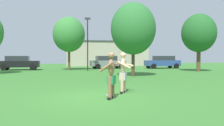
{
  "coord_description": "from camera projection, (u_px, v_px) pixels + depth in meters",
  "views": [
    {
      "loc": [
        -1.23,
        -9.07,
        1.6
      ],
      "look_at": [
        0.87,
        1.33,
        1.27
      ],
      "focal_mm": 38.2,
      "sensor_mm": 36.0,
      "label": 1
    }
  ],
  "objects": [
    {
      "name": "ground_plane",
      "position": [
        97.0,
        97.0,
        9.17
      ],
      "size": [
        80.0,
        80.0,
        0.0
      ],
      "primitive_type": "plane",
      "color": "#38752D"
    },
    {
      "name": "player_with_cap",
      "position": [
        123.0,
        70.0,
        10.19
      ],
      "size": [
        0.78,
        0.77,
        1.76
      ],
      "color": "black",
      "rests_on": "ground_plane"
    },
    {
      "name": "player_in_green",
      "position": [
        111.0,
        74.0,
        8.79
      ],
      "size": [
        0.77,
        0.77,
        1.73
      ],
      "color": "black",
      "rests_on": "ground_plane"
    },
    {
      "name": "frisbee",
      "position": [
        109.0,
        95.0,
        9.51
      ],
      "size": [
        0.26,
        0.26,
        0.03
      ],
      "primitive_type": "cylinder",
      "color": "white",
      "rests_on": "ground_plane"
    },
    {
      "name": "car_blue_near_post",
      "position": [
        163.0,
        62.0,
        30.31
      ],
      "size": [
        4.31,
        2.04,
        1.58
      ],
      "color": "#2D478C",
      "rests_on": "ground_plane"
    },
    {
      "name": "car_black_mid_lot",
      "position": [
        19.0,
        63.0,
        26.73
      ],
      "size": [
        4.34,
        2.1,
        1.58
      ],
      "color": "black",
      "rests_on": "ground_plane"
    },
    {
      "name": "car_gray_far_end",
      "position": [
        107.0,
        62.0,
        29.79
      ],
      "size": [
        4.46,
        2.37,
        1.58
      ],
      "color": "slate",
      "rests_on": "ground_plane"
    },
    {
      "name": "lamp_post",
      "position": [
        88.0,
        38.0,
        25.33
      ],
      "size": [
        0.6,
        0.24,
        5.64
      ],
      "color": "black",
      "rests_on": "ground_plane"
    },
    {
      "name": "outbuilding_behind_lot",
      "position": [
        106.0,
        53.0,
        39.89
      ],
      "size": [
        13.51,
        6.4,
        3.97
      ],
      "color": "#B2A893",
      "rests_on": "ground_plane"
    },
    {
      "name": "tree_right_field",
      "position": [
        69.0,
        34.0,
        26.48
      ],
      "size": [
        3.55,
        3.55,
        5.93
      ],
      "color": "brown",
      "rests_on": "ground_plane"
    },
    {
      "name": "tree_behind_players",
      "position": [
        133.0,
        29.0,
        18.48
      ],
      "size": [
        3.49,
        3.49,
        5.72
      ],
      "color": "#4C3823",
      "rests_on": "ground_plane"
    },
    {
      "name": "tree_near_building",
      "position": [
        199.0,
        33.0,
        24.14
      ],
      "size": [
        3.47,
        3.47,
        5.85
      ],
      "color": "brown",
      "rests_on": "ground_plane"
    }
  ]
}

